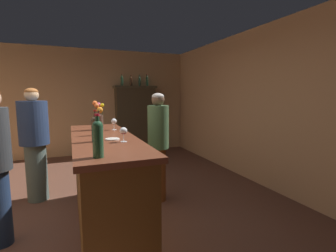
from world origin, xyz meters
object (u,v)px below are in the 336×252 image
Objects in this scene: cheese_plate at (112,139)px; display_bottle_left at (122,80)px; wine_bottle_rose at (95,128)px; flower_arrangement at (99,117)px; display_bottle_midleft at (131,81)px; wine_glass_mid at (123,132)px; patron_in_navy at (35,141)px; display_cabinet at (136,118)px; display_bottle_center at (139,81)px; wine_bottle_malbec at (99,123)px; wine_glass_front at (114,122)px; display_bottle_midright at (147,81)px; bar_counter at (105,182)px; bartender at (158,142)px; wine_bottle_chardonnay at (98,137)px.

cheese_plate is 3.96m from display_bottle_left.
flower_arrangement is (0.12, 0.86, 0.03)m from wine_bottle_rose.
wine_glass_mid is at bearing -104.56° from display_bottle_midleft.
patron_in_navy is at bearing 146.39° from flower_arrangement.
wine_glass_mid is 0.09× the size of patron_in_navy.
display_cabinet is 6.08× the size of display_bottle_center.
wine_bottle_malbec is at bearing -110.84° from display_cabinet.
wine_glass_front is 0.73m from cheese_plate.
display_bottle_midright is 0.19× the size of patron_in_navy.
display_bottle_left is 0.96× the size of display_bottle_midright.
flower_arrangement is 3.24m from display_bottle_midleft.
display_bottle_midleft is 0.43m from display_bottle_midright.
flower_arrangement reaches higher than wine_glass_front.
wine_glass_mid is at bearing -18.44° from patron_in_navy.
bar_counter is at bearing -111.52° from display_bottle_center.
patron_in_navy reaches higher than cheese_plate.
display_bottle_center is (1.42, 3.42, 0.68)m from wine_bottle_malbec.
bar_counter is 15.48× the size of wine_glass_mid.
cheese_plate is at bearing -106.36° from display_bottle_midleft.
display_bottle_midleft reaches higher than wine_glass_front.
display_cabinet is 0.99m from display_bottle_center.
wine_glass_front is at bearing 66.74° from bar_counter.
display_bottle_center is at bearing 180.00° from display_bottle_midright.
display_bottle_midright is (0.43, -0.00, 0.01)m from display_bottle_midleft.
cheese_plate is at bearing -102.94° from display_bottle_left.
display_bottle_midleft is at bearing 75.44° from wine_glass_mid.
display_bottle_midright is (1.60, 3.53, 1.36)m from bar_counter.
patron_in_navy is (-1.03, 0.67, -0.30)m from wine_glass_front.
cheese_plate is 0.47× the size of display_bottle_midright.
bartender is at bearing -104.22° from display_bottle_midright.
patron_in_navy is at bearing 122.43° from wine_glass_mid.
bar_counter is 1.45m from patron_in_navy.
display_bottle_midleft is (1.15, 2.96, 0.65)m from flower_arrangement.
display_bottle_midright is at bearing 0.00° from display_bottle_left.
cheese_plate is at bearing 52.98° from bartender.
wine_bottle_chardonnay reaches higher than wine_glass_front.
display_cabinet is 4.71m from wine_bottle_chardonnay.
wine_bottle_rose is at bearing -114.07° from display_bottle_midright.
wine_bottle_chardonnay is 2.23× the size of cheese_plate.
display_cabinet is 11.97× the size of cheese_plate.
wine_bottle_chardonnay is at bearing -119.28° from wine_glass_mid.
flower_arrangement is at bearing -107.16° from display_bottle_left.
wine_glass_mid is 0.51× the size of display_bottle_center.
cheese_plate is at bearing -17.91° from patron_in_navy.
display_bottle_midleft is 0.17× the size of patron_in_navy.
display_bottle_midright is at bearing 61.88° from flower_arrangement.
display_bottle_midright is (1.45, 3.94, 0.72)m from wine_glass_mid.
wine_glass_mid is 0.49× the size of display_bottle_left.
bar_counter is 0.99m from bartender.
patron_in_navy is (-2.00, -2.40, -1.00)m from display_bottle_midleft.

